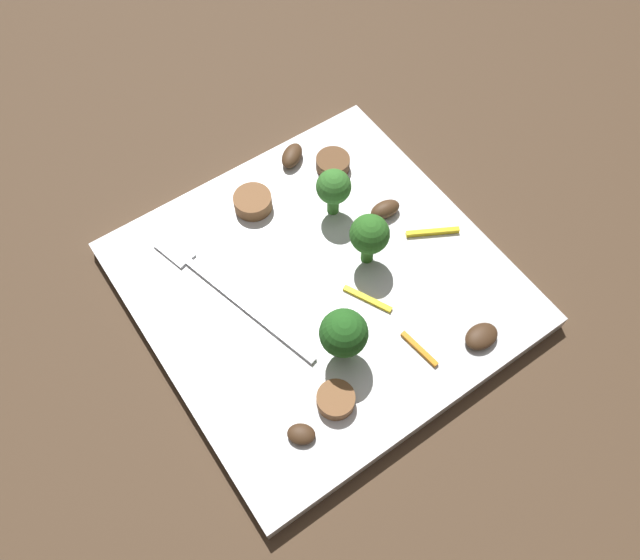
% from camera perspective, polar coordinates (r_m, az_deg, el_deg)
% --- Properties ---
extents(ground_plane, '(1.40, 1.40, 0.00)m').
position_cam_1_polar(ground_plane, '(0.56, -0.00, -0.84)').
color(ground_plane, '#4C3826').
extents(plate, '(0.30, 0.30, 0.02)m').
position_cam_1_polar(plate, '(0.55, -0.00, -0.42)').
color(plate, white).
rests_on(plate, ground_plane).
extents(fork, '(0.18, 0.06, 0.00)m').
position_cam_1_polar(fork, '(0.54, -8.90, -0.73)').
color(fork, silver).
rests_on(fork, plate).
extents(broccoli_floret_0, '(0.04, 0.04, 0.06)m').
position_cam_1_polar(broccoli_floret_0, '(0.48, 2.15, -4.87)').
color(broccoli_floret_0, '#296420').
rests_on(broccoli_floret_0, plate).
extents(broccoli_floret_1, '(0.03, 0.03, 0.06)m').
position_cam_1_polar(broccoli_floret_1, '(0.53, 4.50, 4.05)').
color(broccoli_floret_1, '#347525').
rests_on(broccoli_floret_1, plate).
extents(broccoli_floret_2, '(0.03, 0.03, 0.05)m').
position_cam_1_polar(broccoli_floret_2, '(0.56, 1.24, 8.32)').
color(broccoli_floret_2, '#408630').
rests_on(broccoli_floret_2, plate).
extents(sausage_slice_0, '(0.04, 0.04, 0.01)m').
position_cam_1_polar(sausage_slice_0, '(0.49, 1.43, -10.77)').
color(sausage_slice_0, brown).
rests_on(sausage_slice_0, plate).
extents(sausage_slice_1, '(0.04, 0.04, 0.01)m').
position_cam_1_polar(sausage_slice_1, '(0.61, 1.17, 10.52)').
color(sausage_slice_1, brown).
rests_on(sausage_slice_1, plate).
extents(sausage_slice_2, '(0.05, 0.05, 0.01)m').
position_cam_1_polar(sausage_slice_2, '(0.58, -6.10, 7.04)').
color(sausage_slice_2, brown).
rests_on(sausage_slice_2, plate).
extents(mushroom_0, '(0.03, 0.03, 0.01)m').
position_cam_1_polar(mushroom_0, '(0.49, -1.71, -13.77)').
color(mushroom_0, '#422B19').
rests_on(mushroom_0, plate).
extents(mushroom_1, '(0.02, 0.03, 0.01)m').
position_cam_1_polar(mushroom_1, '(0.58, 5.91, 6.38)').
color(mushroom_1, '#4C331E').
rests_on(mushroom_1, plate).
extents(mushroom_2, '(0.03, 0.03, 0.01)m').
position_cam_1_polar(mushroom_2, '(0.62, -2.55, 11.18)').
color(mushroom_2, '#4C331E').
rests_on(mushroom_2, plate).
extents(mushroom_3, '(0.02, 0.03, 0.01)m').
position_cam_1_polar(mushroom_3, '(0.53, 14.40, -4.96)').
color(mushroom_3, '#422B19').
rests_on(mushroom_3, plate).
extents(pepper_strip_0, '(0.03, 0.04, 0.00)m').
position_cam_1_polar(pepper_strip_0, '(0.58, 10.15, 4.30)').
color(pepper_strip_0, yellow).
rests_on(pepper_strip_0, plate).
extents(pepper_strip_1, '(0.04, 0.01, 0.00)m').
position_cam_1_polar(pepper_strip_1, '(0.52, 8.97, -6.18)').
color(pepper_strip_1, orange).
rests_on(pepper_strip_1, plate).
extents(pepper_strip_2, '(0.04, 0.02, 0.00)m').
position_cam_1_polar(pepper_strip_2, '(0.53, 4.31, -1.70)').
color(pepper_strip_2, yellow).
rests_on(pepper_strip_2, plate).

